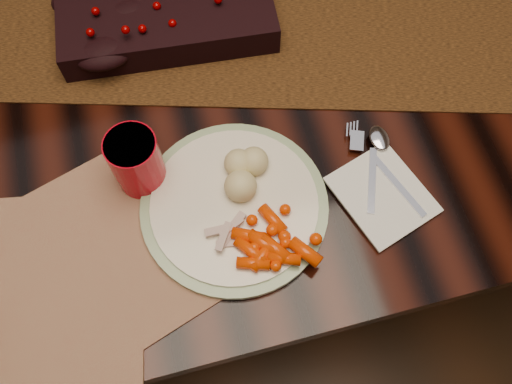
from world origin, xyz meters
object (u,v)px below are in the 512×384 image
object	(u,v)px
napkin	(382,195)
red_cup	(136,161)
dinner_plate	(234,205)
mashed_potatoes	(248,168)
dining_table	(234,153)
baby_carrots	(276,239)
placemat_main	(67,276)
centerpiece	(166,10)
turkey_shreds	(224,238)

from	to	relation	value
napkin	red_cup	bearing A→B (deg)	142.57
dinner_plate	red_cup	size ratio (longest dim) A/B	2.71
dinner_plate	mashed_potatoes	size ratio (longest dim) A/B	3.18
dining_table	baby_carrots	size ratio (longest dim) A/B	15.08
napkin	dining_table	bearing A→B (deg)	98.83
dinner_plate	napkin	size ratio (longest dim) A/B	1.99
placemat_main	dinner_plate	world-z (taller)	dinner_plate
dinner_plate	dining_table	bearing A→B (deg)	79.06
dining_table	baby_carrots	xyz separation A→B (m)	(-0.01, -0.36, 0.40)
red_cup	centerpiece	bearing A→B (deg)	71.60
placemat_main	turkey_shreds	world-z (taller)	turkey_shreds
mashed_potatoes	napkin	bearing A→B (deg)	-22.12
dining_table	red_cup	size ratio (longest dim) A/B	17.38
dining_table	placemat_main	distance (m)	0.59
mashed_potatoes	placemat_main	bearing A→B (deg)	-164.11
centerpiece	dinner_plate	bearing A→B (deg)	-85.42
baby_carrots	napkin	xyz separation A→B (m)	(0.18, 0.03, -0.02)
placemat_main	centerpiece	bearing A→B (deg)	42.57
dining_table	napkin	xyz separation A→B (m)	(0.17, -0.33, 0.38)
centerpiece	turkey_shreds	world-z (taller)	centerpiece
turkey_shreds	napkin	size ratio (longest dim) A/B	0.49
red_cup	baby_carrots	bearing A→B (deg)	-42.97
dining_table	napkin	bearing A→B (deg)	-63.17
placemat_main	mashed_potatoes	xyz separation A→B (m)	(0.29, 0.08, 0.04)
dinner_plate	baby_carrots	size ratio (longest dim) A/B	2.35
dinner_plate	turkey_shreds	world-z (taller)	turkey_shreds
baby_carrots	dinner_plate	bearing A→B (deg)	121.64
turkey_shreds	mashed_potatoes	bearing A→B (deg)	56.63
dinner_plate	baby_carrots	bearing A→B (deg)	-58.36
turkey_shreds	dinner_plate	bearing A→B (deg)	61.55
turkey_shreds	centerpiece	bearing A→B (deg)	90.28
dining_table	baby_carrots	world-z (taller)	baby_carrots
dinner_plate	turkey_shreds	distance (m)	0.06
baby_carrots	mashed_potatoes	world-z (taller)	mashed_potatoes
turkey_shreds	red_cup	world-z (taller)	red_cup
placemat_main	baby_carrots	size ratio (longest dim) A/B	3.42
placemat_main	napkin	world-z (taller)	napkin
baby_carrots	mashed_potatoes	xyz separation A→B (m)	(-0.01, 0.11, 0.01)
dinner_plate	placemat_main	bearing A→B (deg)	-170.66
baby_carrots	red_cup	world-z (taller)	red_cup
turkey_shreds	red_cup	xyz separation A→B (m)	(-0.10, 0.14, 0.03)
baby_carrots	turkey_shreds	bearing A→B (deg)	163.80
centerpiece	napkin	distance (m)	0.48
placemat_main	mashed_potatoes	world-z (taller)	mashed_potatoes
placemat_main	napkin	xyz separation A→B (m)	(0.48, 0.01, 0.00)
dining_table	centerpiece	distance (m)	0.43
dining_table	mashed_potatoes	size ratio (longest dim) A/B	20.37
dining_table	centerpiece	size ratio (longest dim) A/B	4.95
mashed_potatoes	red_cup	size ratio (longest dim) A/B	0.85
baby_carrots	turkey_shreds	world-z (taller)	baby_carrots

